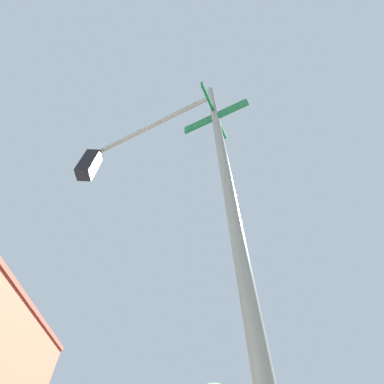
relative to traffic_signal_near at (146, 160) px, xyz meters
name	(u,v)px	position (x,y,z in m)	size (l,w,h in m)	color
traffic_signal_near	(146,160)	(0.00, 0.00, 0.00)	(1.99, 3.18, 6.31)	slate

